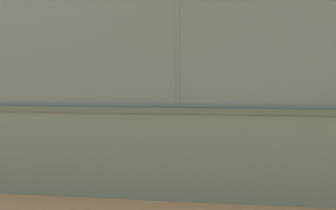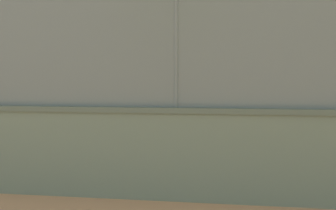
# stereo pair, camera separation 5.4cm
# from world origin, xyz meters

# --- Properties ---
(ground_plane) EXTENTS (260.00, 260.00, 0.00)m
(ground_plane) POSITION_xyz_m (0.00, 0.00, 0.00)
(ground_plane) COLOR tan
(perimeter_wall) EXTENTS (22.78, 0.94, 1.36)m
(perimeter_wall) POSITION_xyz_m (0.63, 9.25, 0.69)
(perimeter_wall) COLOR slate
(perimeter_wall) RESTS_ON ground_plane
(fence_panel_on_wall) EXTENTS (22.38, 0.67, 2.15)m
(fence_panel_on_wall) POSITION_xyz_m (0.63, 9.25, 2.44)
(fence_panel_on_wall) COLOR slate
(fence_panel_on_wall) RESTS_ON perimeter_wall
(player_near_wall_returning) EXTENTS (1.24, 0.71, 1.56)m
(player_near_wall_returning) POSITION_xyz_m (-2.24, -1.35, 0.91)
(player_near_wall_returning) COLOR #B2B2B2
(player_near_wall_returning) RESTS_ON ground_plane
(player_at_service_line) EXTENTS (1.02, 0.78, 1.67)m
(player_at_service_line) POSITION_xyz_m (1.16, 3.23, 0.99)
(player_at_service_line) COLOR black
(player_at_service_line) RESTS_ON ground_plane
(sports_ball) EXTENTS (0.23, 0.23, 0.23)m
(sports_ball) POSITION_xyz_m (-2.57, -0.18, 0.11)
(sports_ball) COLOR orange
(sports_ball) RESTS_ON ground_plane
(spare_ball_by_wall) EXTENTS (0.07, 0.07, 0.07)m
(spare_ball_by_wall) POSITION_xyz_m (-3.56, 7.90, 0.03)
(spare_ball_by_wall) COLOR yellow
(spare_ball_by_wall) RESTS_ON ground_plane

